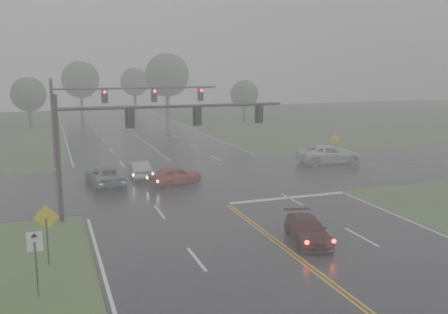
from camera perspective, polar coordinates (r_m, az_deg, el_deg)
name	(u,v)px	position (r m, az deg, el deg)	size (l,w,h in m)	color
ground	(354,301)	(20.44, 14.61, -15.65)	(180.00, 180.00, 0.00)	#364C20
main_road	(201,185)	(37.69, -2.61, -3.21)	(18.00, 160.00, 0.02)	black
cross_street	(194,179)	(39.55, -3.46, -2.56)	(120.00, 14.00, 0.02)	black
stop_bar	(289,198)	(34.27, 7.40, -4.67)	(8.50, 0.50, 0.01)	silver
sedan_maroon	(307,242)	(26.20, 9.50, -9.52)	(1.70, 4.19, 1.22)	#390B0A
sedan_red	(175,185)	(37.80, -5.58, -3.20)	(1.66, 4.14, 1.41)	maroon
sedan_silver	(139,178)	(40.60, -9.64, -2.35)	(1.43, 4.10, 1.35)	#979A9E
car_grey	(105,185)	(38.73, -13.39, -3.11)	(2.39, 5.18, 1.44)	slate
pickup_white	(329,163)	(46.93, 11.95, -0.71)	(2.76, 5.98, 1.66)	silver
signal_gantry_near	(134,129)	(29.86, -10.26, 3.12)	(13.92, 0.32, 7.32)	black
signal_gantry_far	(108,104)	(46.11, -13.12, 5.95)	(15.11, 0.39, 7.77)	black
sign_diamond_west	(46,225)	(23.81, -19.64, -7.29)	(1.14, 0.27, 2.78)	black
sign_arrow_white	(35,252)	(20.78, -20.75, -10.09)	(0.58, 0.10, 2.62)	black
sign_diamond_east	(335,143)	(47.62, 12.58, 1.56)	(1.08, 0.11, 2.59)	black
tree_nw_a	(28,94)	(77.25, -21.45, 6.68)	(4.98, 4.98, 7.31)	#31251F
tree_ne_a	(167,75)	(86.84, -6.52, 9.28)	(7.51, 7.51, 11.02)	#31251F
tree_n_mid	(80,80)	(93.28, -16.08, 8.49)	(6.62, 6.62, 9.73)	#31251F
tree_e_near	(244,94)	(80.45, 2.35, 7.18)	(4.50, 4.50, 6.61)	#31251F
tree_n_far	(135,82)	(104.47, -10.18, 8.46)	(5.80, 5.80, 8.52)	#31251F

